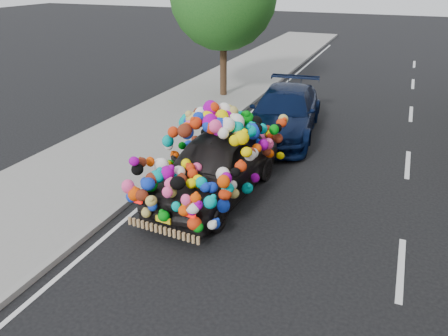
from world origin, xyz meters
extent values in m
plane|color=black|center=(0.00, 0.00, 0.00)|extent=(100.00, 100.00, 0.00)
cube|color=gray|center=(-4.30, 0.00, 0.06)|extent=(4.00, 60.00, 0.12)
cube|color=gray|center=(-2.35, 0.00, 0.07)|extent=(0.15, 60.00, 0.13)
cylinder|color=#332114|center=(-3.80, 9.50, 1.36)|extent=(0.28, 0.28, 2.73)
imported|color=black|center=(-0.66, 1.42, 0.76)|extent=(2.11, 4.56, 1.51)
cube|color=red|center=(-1.43, -0.78, 0.78)|extent=(0.22, 0.08, 0.14)
cube|color=red|center=(-0.22, -0.86, 0.78)|extent=(0.22, 0.08, 0.14)
cube|color=yellow|center=(-0.83, -0.83, 0.48)|extent=(0.34, 0.06, 0.12)
imported|color=#061232|center=(-0.28, 6.08, 0.74)|extent=(2.58, 5.25, 1.47)
camera|label=1|loc=(3.06, -7.17, 4.97)|focal=35.00mm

